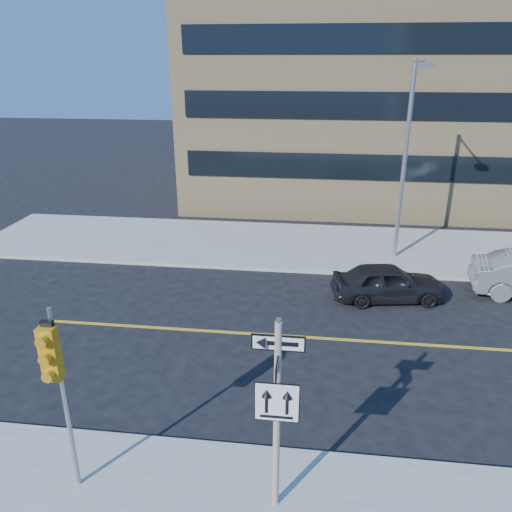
# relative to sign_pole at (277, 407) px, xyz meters

# --- Properties ---
(ground) EXTENTS (120.00, 120.00, 0.00)m
(ground) POSITION_rel_sign_pole_xyz_m (0.00, 2.51, -2.44)
(ground) COLOR black
(ground) RESTS_ON ground
(sign_pole) EXTENTS (0.92, 0.92, 4.06)m
(sign_pole) POSITION_rel_sign_pole_xyz_m (0.00, 0.00, 0.00)
(sign_pole) COLOR silver
(sign_pole) RESTS_ON near_sidewalk
(traffic_signal) EXTENTS (0.32, 0.45, 4.00)m
(traffic_signal) POSITION_rel_sign_pole_xyz_m (-4.00, -0.15, 0.59)
(traffic_signal) COLOR gray
(traffic_signal) RESTS_ON near_sidewalk
(parked_car_a) EXTENTS (2.21, 4.17, 1.35)m
(parked_car_a) POSITION_rel_sign_pole_xyz_m (3.22, 9.54, -1.76)
(parked_car_a) COLOR black
(parked_car_a) RESTS_ON ground
(streetlight_a) EXTENTS (0.55, 2.25, 8.00)m
(streetlight_a) POSITION_rel_sign_pole_xyz_m (4.00, 13.27, 2.32)
(streetlight_a) COLOR gray
(streetlight_a) RESTS_ON far_sidewalk
(building_brick) EXTENTS (18.00, 18.00, 18.00)m
(building_brick) POSITION_rel_sign_pole_xyz_m (2.00, 27.51, 6.56)
(building_brick) COLOR tan
(building_brick) RESTS_ON ground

